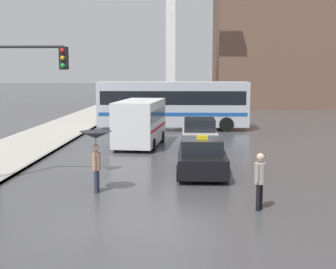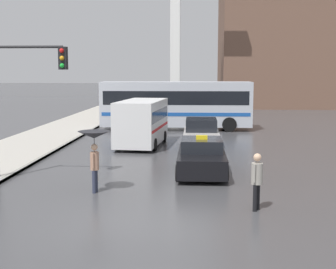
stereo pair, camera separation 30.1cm
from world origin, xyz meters
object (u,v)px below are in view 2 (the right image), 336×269
sedan_red (201,135)px  pedestrian_with_umbrella (94,143)px  pedestrian_man (257,177)px  ambulance_van (142,121)px  taxi (202,158)px  city_bus (176,103)px  traffic_light (24,83)px

sedan_red → pedestrian_with_umbrella: bearing=69.0°
sedan_red → pedestrian_man: bearing=97.4°
ambulance_van → pedestrian_with_umbrella: bearing=93.1°
taxi → city_bus: size_ratio=0.40×
pedestrian_man → taxi: bearing=-134.6°
ambulance_van → pedestrian_with_umbrella: (-0.43, -9.83, 0.30)m
taxi → traffic_light: bearing=12.7°
sedan_red → city_bus: city_bus is taller
ambulance_van → city_bus: (1.53, 7.32, 0.46)m
sedan_red → ambulance_van: 3.27m
pedestrian_with_umbrella → pedestrian_man: 5.38m
ambulance_van → traffic_light: size_ratio=1.01×
sedan_red → pedestrian_man: 11.21m
sedan_red → city_bus: size_ratio=0.44×
pedestrian_with_umbrella → ambulance_van: bearing=2.6°
ambulance_van → pedestrian_with_umbrella: 9.85m
taxi → pedestrian_man: 5.05m
taxi → pedestrian_with_umbrella: 4.79m
ambulance_van → traffic_light: traffic_light is taller
pedestrian_with_umbrella → traffic_light: traffic_light is taller
ambulance_van → city_bus: 7.49m
taxi → ambulance_van: ambulance_van is taller
sedan_red → pedestrian_with_umbrella: (-3.60, -9.38, 0.97)m
city_bus → traffic_light: size_ratio=1.99×
taxi → traffic_light: 7.18m
taxi → traffic_light: size_ratio=0.80×
pedestrian_man → pedestrian_with_umbrella: bearing=-81.1°
sedan_red → pedestrian_with_umbrella: size_ratio=2.21×
taxi → city_bus: city_bus is taller
ambulance_van → traffic_light: bearing=73.7°
pedestrian_with_umbrella → traffic_light: bearing=65.5°
sedan_red → pedestrian_man: size_ratio=2.71×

